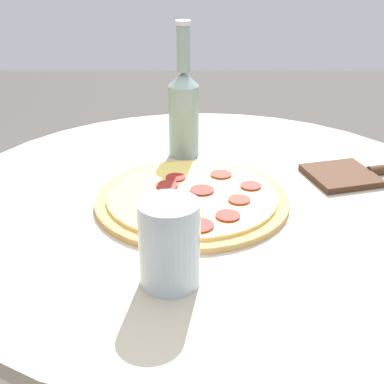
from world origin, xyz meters
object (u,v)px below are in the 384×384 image
object	(u,v)px
pizza	(192,199)
beer_bottle	(184,109)
pizza_paddle	(354,174)
drinking_glass	(169,244)

from	to	relation	value
pizza	beer_bottle	distance (m)	0.23
pizza	pizza_paddle	world-z (taller)	pizza
beer_bottle	pizza_paddle	bearing A→B (deg)	-108.64
beer_bottle	drinking_glass	world-z (taller)	beer_bottle
beer_bottle	drinking_glass	distance (m)	0.44
pizza_paddle	beer_bottle	bearing A→B (deg)	145.37
beer_bottle	pizza_paddle	xyz separation A→B (m)	(-0.11, -0.32, -0.09)
pizza	beer_bottle	size ratio (longest dim) A/B	1.23
beer_bottle	drinking_glass	size ratio (longest dim) A/B	2.29
pizza	pizza_paddle	bearing A→B (deg)	-70.07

